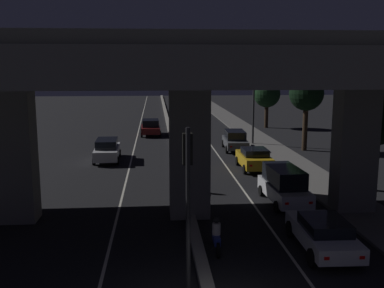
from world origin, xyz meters
TOP-DOWN VIEW (x-y plane):
  - lane_line_left_inner at (-3.45, 35.00)m, footprint 0.12×126.00m
  - lane_line_right_inner at (3.45, 35.00)m, footprint 0.12×126.00m
  - median_divider at (0.00, 35.00)m, footprint 0.44×126.00m
  - sidewalk_right at (8.42, 28.00)m, footprint 2.88×126.00m
  - elevated_overpass at (-0.36, 9.74)m, footprint 37.75×10.06m
  - traffic_light_left_of_median at (-0.62, 2.24)m, footprint 0.30×0.49m
  - street_lamp at (6.97, 28.94)m, footprint 2.24×0.32m
  - car_white_lead at (4.82, 5.16)m, footprint 2.01×4.45m
  - car_white_second at (5.08, 11.36)m, footprint 1.94×4.49m
  - car_taxi_yellow_third at (5.22, 19.14)m, footprint 2.02×4.13m
  - car_grey_fourth at (5.19, 26.51)m, footprint 2.07×4.56m
  - car_white_lead_oncoming at (-5.25, 23.00)m, footprint 2.00×4.60m
  - car_dark_red_second_oncoming at (-2.07, 35.50)m, footprint 2.12×4.07m
  - motorcycle_blue_filtering_near at (0.71, 5.45)m, footprint 0.33×1.84m
  - motorcycle_black_filtering_mid at (0.50, 13.78)m, footprint 0.34×1.91m
  - roadside_tree_kerbside_near at (10.73, 13.33)m, footprint 3.76×3.76m
  - roadside_tree_kerbside_mid at (11.07, 25.90)m, footprint 2.90×2.90m
  - roadside_tree_kerbside_far at (11.35, 40.35)m, footprint 3.07×3.07m

SIDE VIEW (x-z plane):
  - lane_line_left_inner at x=-3.45m, z-range 0.00..0.00m
  - lane_line_right_inner at x=3.45m, z-range 0.00..0.00m
  - sidewalk_right at x=8.42m, z-range 0.00..0.13m
  - median_divider at x=0.00m, z-range 0.00..0.26m
  - motorcycle_blue_filtering_near at x=0.71m, z-range -0.10..1.27m
  - motorcycle_black_filtering_mid at x=0.50m, z-range -0.10..1.31m
  - car_white_lead at x=4.82m, z-range 0.05..1.39m
  - car_taxi_yellow_third at x=5.22m, z-range 0.03..1.54m
  - car_white_lead_oncoming at x=-5.25m, z-range 0.03..1.67m
  - car_dark_red_second_oncoming at x=-2.07m, z-range 0.04..1.69m
  - car_grey_fourth at x=5.19m, z-range 0.03..1.72m
  - car_white_second at x=5.08m, z-range 0.04..1.93m
  - traffic_light_left_of_median at x=-0.62m, z-range 0.95..6.25m
  - roadside_tree_kerbside_far at x=11.35m, z-range 1.14..6.60m
  - roadside_tree_kerbside_near at x=10.73m, z-range 1.30..7.72m
  - roadside_tree_kerbside_mid at x=11.07m, z-range 1.61..7.90m
  - street_lamp at x=6.97m, z-range 0.73..9.09m
  - elevated_overpass at x=-0.36m, z-range 2.33..11.03m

